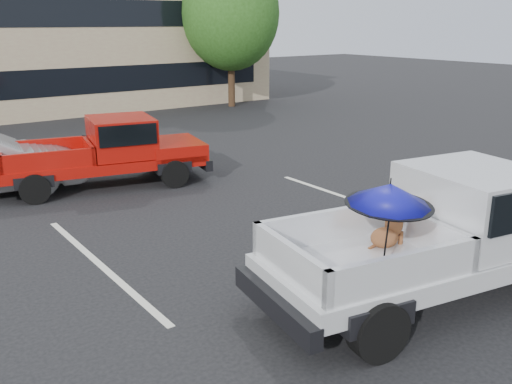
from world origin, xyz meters
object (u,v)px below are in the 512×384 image
at_px(tree_right, 231,14).
at_px(silver_pickup, 461,226).
at_px(red_pickup, 116,148).
at_px(tree_back, 100,11).

bearing_deg(tree_right, silver_pickup, -114.05).
distance_m(tree_right, red_pickup, 14.07).
relative_size(tree_back, red_pickup, 1.34).
bearing_deg(silver_pickup, tree_right, 75.47).
distance_m(silver_pickup, red_pickup, 8.67).
height_order(tree_right, tree_back, tree_back).
distance_m(tree_back, red_pickup, 19.15).
xyz_separation_m(tree_right, red_pickup, (-9.78, -9.56, -3.30)).
relative_size(tree_right, silver_pickup, 1.14).
bearing_deg(tree_right, red_pickup, -135.65).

